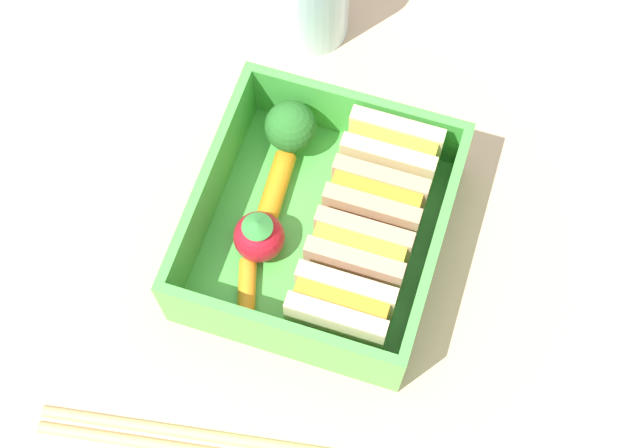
% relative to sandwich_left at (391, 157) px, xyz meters
% --- Properties ---
extents(ground_plane, '(1.20, 1.20, 0.02)m').
position_rel_sandwich_left_xyz_m(ground_plane, '(0.05, -0.03, -0.05)').
color(ground_plane, '#E0B090').
extents(bento_tray, '(0.16, 0.15, 0.01)m').
position_rel_sandwich_left_xyz_m(bento_tray, '(0.05, -0.03, -0.03)').
color(bento_tray, '#50BA48').
rests_on(bento_tray, ground_plane).
extents(bento_rim, '(0.16, 0.15, 0.05)m').
position_rel_sandwich_left_xyz_m(bento_rim, '(0.05, -0.03, -0.00)').
color(bento_rim, '#50BA48').
rests_on(bento_rim, bento_tray).
extents(sandwich_left, '(0.03, 0.06, 0.05)m').
position_rel_sandwich_left_xyz_m(sandwich_left, '(0.00, 0.00, 0.00)').
color(sandwich_left, beige).
rests_on(sandwich_left, bento_tray).
extents(sandwich_center_left, '(0.03, 0.06, 0.05)m').
position_rel_sandwich_left_xyz_m(sandwich_center_left, '(0.03, 0.00, 0.00)').
color(sandwich_center_left, tan).
rests_on(sandwich_center_left, bento_tray).
extents(sandwich_center, '(0.03, 0.06, 0.05)m').
position_rel_sandwich_left_xyz_m(sandwich_center, '(0.07, 0.00, 0.00)').
color(sandwich_center, tan).
rests_on(sandwich_center, bento_tray).
extents(sandwich_center_right, '(0.03, 0.06, 0.05)m').
position_rel_sandwich_left_xyz_m(sandwich_center_right, '(0.10, 0.00, 0.00)').
color(sandwich_center_right, beige).
rests_on(sandwich_center_right, bento_tray).
extents(broccoli_floret, '(0.03, 0.03, 0.04)m').
position_rel_sandwich_left_xyz_m(broccoli_floret, '(-0.00, -0.07, -0.00)').
color(broccoli_floret, '#8FCB6F').
rests_on(broccoli_floret, bento_tray).
extents(carrot_stick_far_left, '(0.05, 0.02, 0.01)m').
position_rel_sandwich_left_xyz_m(carrot_stick_far_left, '(0.03, -0.06, -0.02)').
color(carrot_stick_far_left, orange).
rests_on(carrot_stick_far_left, bento_tray).
extents(strawberry_far_left, '(0.03, 0.03, 0.04)m').
position_rel_sandwich_left_xyz_m(strawberry_far_left, '(0.07, -0.06, -0.01)').
color(strawberry_far_left, red).
rests_on(strawberry_far_left, bento_tray).
extents(carrot_stick_left, '(0.04, 0.02, 0.01)m').
position_rel_sandwich_left_xyz_m(carrot_stick_left, '(0.10, -0.06, -0.02)').
color(carrot_stick_left, orange).
rests_on(carrot_stick_left, bento_tray).
extents(chopstick_pair, '(0.05, 0.21, 0.01)m').
position_rel_sandwich_left_xyz_m(chopstick_pair, '(0.19, -0.05, -0.03)').
color(chopstick_pair, tan).
rests_on(chopstick_pair, ground_plane).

